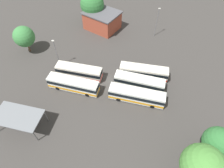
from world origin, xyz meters
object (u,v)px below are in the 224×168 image
(bus_row1_slot0, at_px, (137,95))
(depot_building, at_px, (102,20))
(tree_northwest, at_px, (92,4))
(tree_east_edge, at_px, (218,142))
(maintenance_shelter, at_px, (18,116))
(tree_west_edge, at_px, (24,37))
(tree_northeast, at_px, (203,166))
(bus_row1_slot1, at_px, (139,82))
(lamp_post_mid_lot, at_px, (157,21))
(bus_row1_slot2, at_px, (144,72))
(lamp_post_near_entrance, at_px, (56,52))
(bus_row0_slot1, at_px, (79,72))
(bus_row0_slot0, at_px, (73,84))

(bus_row1_slot0, relative_size, depot_building, 0.96)
(tree_northwest, bearing_deg, tree_east_edge, -57.65)
(maintenance_shelter, bearing_deg, tree_west_edge, 107.00)
(tree_west_edge, relative_size, tree_east_edge, 0.99)
(maintenance_shelter, bearing_deg, tree_northeast, -13.26)
(bus_row1_slot1, height_order, tree_west_edge, tree_west_edge)
(lamp_post_mid_lot, bearing_deg, bus_row1_slot0, -103.54)
(bus_row1_slot2, height_order, depot_building, depot_building)
(maintenance_shelter, bearing_deg, bus_row1_slot2, 31.59)
(bus_row1_slot1, bearing_deg, tree_west_edge, 159.88)
(lamp_post_near_entrance, distance_m, lamp_post_mid_lot, 30.10)
(bus_row0_slot1, height_order, maintenance_shelter, maintenance_shelter)
(tree_west_edge, bearing_deg, lamp_post_mid_lot, 15.30)
(maintenance_shelter, distance_m, tree_west_edge, 24.19)
(bus_row0_slot1, bearing_deg, depot_building, 80.78)
(depot_building, height_order, tree_northwest, tree_northwest)
(tree_northwest, distance_m, tree_northeast, 51.53)
(maintenance_shelter, height_order, lamp_post_mid_lot, lamp_post_mid_lot)
(bus_row0_slot0, relative_size, tree_west_edge, 1.59)
(lamp_post_near_entrance, height_order, tree_west_edge, lamp_post_near_entrance)
(bus_row1_slot0, bearing_deg, lamp_post_mid_lot, 76.46)
(bus_row1_slot0, distance_m, maintenance_shelter, 24.42)
(tree_east_edge, bearing_deg, bus_row1_slot1, 128.89)
(tree_northeast, bearing_deg, lamp_post_near_entrance, 138.79)
(bus_row1_slot1, xyz_separation_m, bus_row1_slot2, (1.18, 3.44, 0.00))
(bus_row1_slot1, distance_m, lamp_post_near_entrance, 21.71)
(bus_row1_slot2, bearing_deg, tree_west_edge, 166.24)
(bus_row0_slot0, xyz_separation_m, bus_row1_slot0, (14.60, -2.22, 0.00))
(tree_northwest, bearing_deg, bus_row1_slot2, -56.38)
(bus_row0_slot1, bearing_deg, bus_row1_slot2, 3.52)
(maintenance_shelter, relative_size, tree_east_edge, 1.26)
(lamp_post_near_entrance, distance_m, tree_northeast, 38.68)
(lamp_post_mid_lot, bearing_deg, lamp_post_near_entrance, -149.95)
(lamp_post_near_entrance, height_order, tree_east_edge, lamp_post_near_entrance)
(lamp_post_mid_lot, bearing_deg, tree_east_edge, -79.30)
(bus_row0_slot0, height_order, lamp_post_mid_lot, lamp_post_mid_lot)
(tree_northwest, distance_m, tree_east_edge, 49.73)
(tree_northwest, xyz_separation_m, tree_east_edge, (26.60, -42.00, -1.31))
(depot_building, bearing_deg, lamp_post_mid_lot, -10.51)
(tree_northwest, bearing_deg, lamp_post_near_entrance, -106.90)
(depot_building, relative_size, tree_northeast, 1.39)
(lamp_post_mid_lot, distance_m, tree_northwest, 20.61)
(maintenance_shelter, xyz_separation_m, tree_northwest, (9.30, 38.67, 2.86))
(lamp_post_near_entrance, relative_size, tree_northwest, 0.79)
(depot_building, bearing_deg, bus_row1_slot1, -65.29)
(bus_row1_slot0, height_order, tree_east_edge, tree_east_edge)
(tree_east_edge, bearing_deg, tree_west_edge, 148.41)
(bus_row1_slot2, bearing_deg, tree_east_edge, -59.29)
(lamp_post_mid_lot, xyz_separation_m, tree_northwest, (-19.74, 5.69, 1.60))
(depot_building, bearing_deg, tree_northeast, -65.87)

